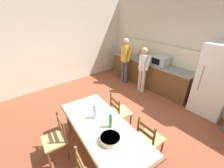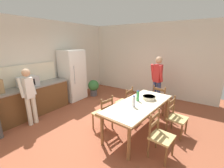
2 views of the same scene
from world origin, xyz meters
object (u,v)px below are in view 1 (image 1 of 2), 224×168
at_px(refrigerator, 215,81).
at_px(chair_side_far_right, 149,138).
at_px(chair_side_near_left, 56,139).
at_px(bottle_off_centre, 111,121).
at_px(person_at_counter, 143,68).
at_px(paper_bag, 142,55).
at_px(person_at_sink, 125,59).
at_px(serving_bowl, 110,139).
at_px(microwave, 160,61).
at_px(bottle_near_centre, 95,112).
at_px(chair_side_far_left, 120,112).
at_px(dining_table, 102,129).

relative_size(refrigerator, chair_side_far_right, 2.08).
height_order(chair_side_near_left, chair_side_far_right, same).
bearing_deg(bottle_off_centre, person_at_counter, 119.13).
relative_size(paper_bag, person_at_sink, 0.21).
bearing_deg(refrigerator, person_at_sink, -170.36).
relative_size(paper_bag, serving_bowl, 1.12).
bearing_deg(person_at_sink, refrigerator, -80.36).
bearing_deg(paper_bag, serving_bowl, -56.51).
relative_size(paper_bag, bottle_off_centre, 1.33).
bearing_deg(microwave, bottle_near_centre, -76.69).
bearing_deg(person_at_sink, bottle_off_centre, -137.87).
bearing_deg(refrigerator, chair_side_near_left, -108.31).
bearing_deg(chair_side_far_left, person_at_counter, -54.27).
height_order(bottle_off_centre, serving_bowl, bottle_off_centre).
bearing_deg(serving_bowl, person_at_counter, 121.22).
xyz_separation_m(refrigerator, chair_side_far_left, (-1.09, -2.28, -0.51)).
bearing_deg(refrigerator, paper_bag, 179.74).
bearing_deg(chair_side_far_right, person_at_sink, -33.79).
bearing_deg(paper_bag, person_at_sink, -128.16).
bearing_deg(chair_side_far_left, paper_bag, -49.60).
height_order(dining_table, bottle_off_centre, bottle_off_centre).
bearing_deg(person_at_counter, chair_side_far_right, -136.19).
distance_m(chair_side_near_left, person_at_counter, 3.35).
xyz_separation_m(dining_table, chair_side_near_left, (-0.54, -0.68, -0.25)).
bearing_deg(person_at_sink, person_at_counter, -91.37).
bearing_deg(dining_table, bottle_off_centre, 40.70).
distance_m(dining_table, chair_side_far_left, 0.91).
bearing_deg(chair_side_far_left, microwave, -65.74).
distance_m(refrigerator, microwave, 1.68).
xyz_separation_m(microwave, chair_side_far_left, (0.59, -2.30, -0.62)).
bearing_deg(chair_side_far_left, dining_table, 127.01).
relative_size(bottle_near_centre, person_at_sink, 0.16).
distance_m(refrigerator, bottle_near_centre, 3.18).
bearing_deg(chair_side_far_right, chair_side_near_left, 53.00).
xyz_separation_m(bottle_off_centre, person_at_sink, (-2.24, 2.48, 0.06)).
relative_size(dining_table, chair_side_far_right, 2.39).
xyz_separation_m(bottle_near_centre, chair_side_far_right, (0.81, 0.66, -0.45)).
bearing_deg(dining_table, refrigerator, 77.18).
xyz_separation_m(refrigerator, chair_side_near_left, (-1.24, -3.74, -0.51)).
bearing_deg(person_at_counter, microwave, -27.79).
relative_size(microwave, chair_side_far_left, 0.55).
distance_m(refrigerator, chair_side_near_left, 3.97).
xyz_separation_m(chair_side_near_left, chair_side_far_left, (0.15, 1.46, 0.00)).
bearing_deg(dining_table, chair_side_far_right, 51.33).
bearing_deg(person_at_counter, bottle_near_centre, -158.54).
relative_size(paper_bag, chair_side_far_right, 0.40).
height_order(paper_bag, bottle_near_centre, paper_bag).
bearing_deg(serving_bowl, paper_bag, 123.49).
xyz_separation_m(refrigerator, serving_bowl, (-0.34, -3.16, -0.13)).
distance_m(refrigerator, chair_side_far_left, 2.58).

